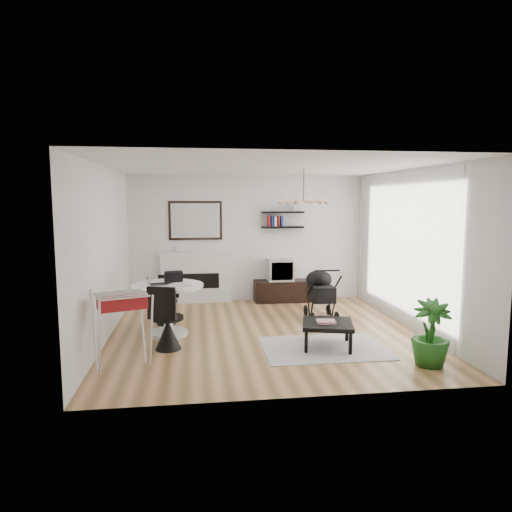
{
  "coord_description": "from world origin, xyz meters",
  "views": [
    {
      "loc": [
        -1.12,
        -7.23,
        2.18
      ],
      "look_at": [
        -0.09,
        0.4,
        1.23
      ],
      "focal_mm": 32.0,
      "sensor_mm": 36.0,
      "label": 1
    }
  ],
  "objects": [
    {
      "name": "shelf_lower",
      "position": [
        0.75,
        2.37,
        1.6
      ],
      "size": [
        0.9,
        0.25,
        0.04
      ],
      "primitive_type": "cube",
      "color": "black",
      "rests_on": "wall_back"
    },
    {
      "name": "wall_left",
      "position": [
        -2.5,
        0.0,
        1.35
      ],
      "size": [
        0.0,
        5.0,
        5.0
      ],
      "primitive_type": "plane",
      "rotation": [
        1.57,
        0.0,
        1.57
      ],
      "color": "white",
      "rests_on": "floor"
    },
    {
      "name": "floor",
      "position": [
        0.0,
        0.0,
        0.0
      ],
      "size": [
        5.0,
        5.0,
        0.0
      ],
      "primitive_type": "plane",
      "color": "olive",
      "rests_on": "ground"
    },
    {
      "name": "fireplace",
      "position": [
        -1.1,
        2.42,
        0.69
      ],
      "size": [
        1.5,
        0.17,
        2.16
      ],
      "color": "white",
      "rests_on": "floor"
    },
    {
      "name": "coffee_table",
      "position": [
        0.81,
        -0.85,
        0.34
      ],
      "size": [
        0.88,
        0.88,
        0.37
      ],
      "rotation": [
        0.0,
        0.0,
        -0.25
      ],
      "color": "black",
      "rests_on": "rug"
    },
    {
      "name": "dining_table",
      "position": [
        -1.57,
        0.09,
        0.55
      ],
      "size": [
        1.14,
        1.14,
        0.84
      ],
      "color": "white",
      "rests_on": "floor"
    },
    {
      "name": "drinking_glass",
      "position": [
        -1.88,
        0.25,
        0.89
      ],
      "size": [
        0.06,
        0.06,
        0.11
      ],
      "primitive_type": "cylinder",
      "color": "white",
      "rests_on": "dining_table"
    },
    {
      "name": "potted_plant",
      "position": [
        1.93,
        -1.77,
        0.44
      ],
      "size": [
        0.59,
        0.59,
        0.88
      ],
      "primitive_type": "imported",
      "rotation": [
        0.0,
        0.0,
        -0.22
      ],
      "color": "#1F5919",
      "rests_on": "floor"
    },
    {
      "name": "wall_right",
      "position": [
        2.5,
        0.0,
        1.35
      ],
      "size": [
        0.0,
        5.0,
        5.0
      ],
      "primitive_type": "plane",
      "rotation": [
        1.57,
        0.0,
        -1.57
      ],
      "color": "white",
      "rests_on": "floor"
    },
    {
      "name": "stroller",
      "position": [
        1.17,
        0.82,
        0.42
      ],
      "size": [
        0.51,
        0.83,
        0.99
      ],
      "rotation": [
        0.0,
        0.0,
        -0.02
      ],
      "color": "black",
      "rests_on": "floor"
    },
    {
      "name": "laptop",
      "position": [
        -1.65,
        0.02,
        0.85
      ],
      "size": [
        0.41,
        0.34,
        0.03
      ],
      "primitive_type": "imported",
      "rotation": [
        0.0,
        0.0,
        0.36
      ],
      "color": "black",
      "rests_on": "dining_table"
    },
    {
      "name": "chair_far",
      "position": [
        -1.64,
        0.79,
        0.27
      ],
      "size": [
        0.43,
        0.44,
        0.85
      ],
      "rotation": [
        0.0,
        0.0,
        -0.24
      ],
      "color": "black",
      "rests_on": "floor"
    },
    {
      "name": "crt_tv",
      "position": [
        0.69,
        2.27,
        0.7
      ],
      "size": [
        0.54,
        0.47,
        0.47
      ],
      "color": "silver",
      "rests_on": "tv_console"
    },
    {
      "name": "chair_near",
      "position": [
        -1.54,
        -0.64,
        0.31
      ],
      "size": [
        0.5,
        0.52,
        0.97
      ],
      "rotation": [
        0.0,
        0.0,
        2.81
      ],
      "color": "black",
      "rests_on": "floor"
    },
    {
      "name": "sheer_curtain",
      "position": [
        2.4,
        0.2,
        1.35
      ],
      "size": [
        0.04,
        3.6,
        2.6
      ],
      "primitive_type": "cube",
      "color": "white",
      "rests_on": "wall_right"
    },
    {
      "name": "rug",
      "position": [
        0.74,
        -0.89,
        0.01
      ],
      "size": [
        1.8,
        1.3,
        0.01
      ],
      "primitive_type": "cube",
      "color": "#B0B0B0",
      "rests_on": "floor"
    },
    {
      "name": "pendant_lamp",
      "position": [
        0.7,
        0.3,
        2.15
      ],
      "size": [
        0.9,
        0.9,
        0.1
      ],
      "primitive_type": null,
      "color": "tan",
      "rests_on": "ceiling"
    },
    {
      "name": "black_bag",
      "position": [
        -1.48,
        0.34,
        0.92
      ],
      "size": [
        0.31,
        0.23,
        0.17
      ],
      "primitive_type": "cube",
      "rotation": [
        0.0,
        0.0,
        0.22
      ],
      "color": "black",
      "rests_on": "dining_table"
    },
    {
      "name": "tv_console",
      "position": [
        0.75,
        2.27,
        0.23
      ],
      "size": [
        1.23,
        0.43,
        0.46
      ],
      "primitive_type": "cube",
      "color": "black",
      "rests_on": "floor"
    },
    {
      "name": "magazines",
      "position": [
        0.77,
        -0.9,
        0.4
      ],
      "size": [
        0.3,
        0.25,
        0.04
      ],
      "primitive_type": "cube",
      "rotation": [
        0.0,
        0.0,
        -0.14
      ],
      "color": "#B62D46",
      "rests_on": "coffee_table"
    },
    {
      "name": "newspaper",
      "position": [
        -1.37,
        -0.01,
        0.84
      ],
      "size": [
        0.37,
        0.31,
        0.01
      ],
      "primitive_type": "cube",
      "rotation": [
        0.0,
        0.0,
        0.03
      ],
      "color": "silver",
      "rests_on": "dining_table"
    },
    {
      "name": "wall_back",
      "position": [
        0.0,
        2.5,
        1.35
      ],
      "size": [
        5.0,
        0.0,
        5.0
      ],
      "primitive_type": "plane",
      "rotation": [
        1.57,
        0.0,
        0.0
      ],
      "color": "white",
      "rests_on": "floor"
    },
    {
      "name": "shelf_upper",
      "position": [
        0.75,
        2.37,
        1.92
      ],
      "size": [
        0.9,
        0.25,
        0.04
      ],
      "primitive_type": "cube",
      "color": "black",
      "rests_on": "wall_back"
    },
    {
      "name": "drying_rack",
      "position": [
        -2.06,
        -1.36,
        0.53
      ],
      "size": [
        0.84,
        0.81,
        1.01
      ],
      "rotation": [
        0.0,
        0.0,
        0.33
      ],
      "color": "white",
      "rests_on": "floor"
    },
    {
      "name": "ceiling",
      "position": [
        0.0,
        0.0,
        2.7
      ],
      "size": [
        5.0,
        5.0,
        0.0
      ],
      "primitive_type": "plane",
      "color": "white",
      "rests_on": "wall_back"
    }
  ]
}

